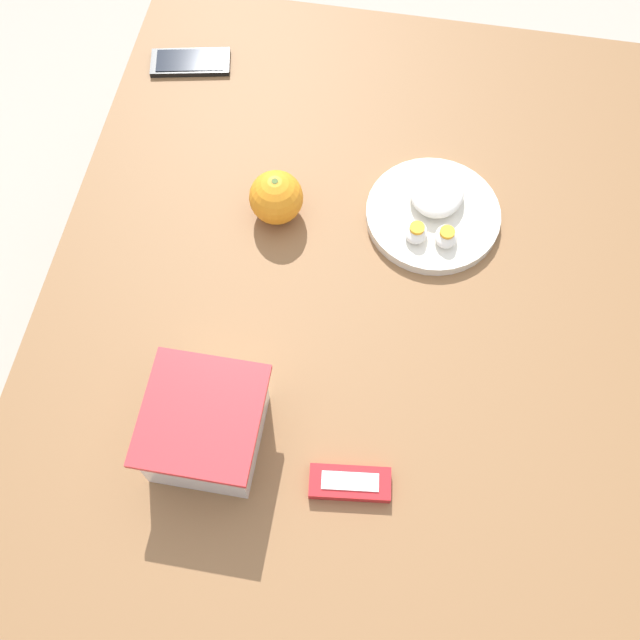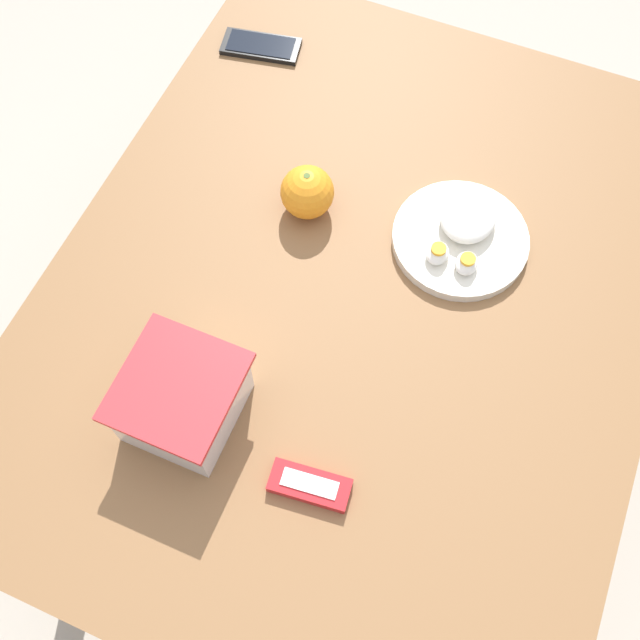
% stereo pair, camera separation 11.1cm
% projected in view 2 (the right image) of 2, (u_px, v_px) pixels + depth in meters
% --- Properties ---
extents(ground_plane, '(10.00, 10.00, 0.00)m').
position_uv_depth(ground_plane, '(344.00, 427.00, 1.81)').
color(ground_plane, '#B2A899').
extents(table, '(1.20, 0.94, 0.71)m').
position_uv_depth(table, '(354.00, 316.00, 1.26)').
color(table, brown).
rests_on(table, ground_plane).
extents(food_container, '(0.17, 0.16, 0.11)m').
position_uv_depth(food_container, '(183.00, 401.00, 1.04)').
color(food_container, white).
rests_on(food_container, table).
extents(orange_fruit, '(0.09, 0.09, 0.09)m').
position_uv_depth(orange_fruit, '(307.00, 192.00, 1.20)').
color(orange_fruit, orange).
rests_on(orange_fruit, table).
extents(rice_plate, '(0.22, 0.22, 0.05)m').
position_uv_depth(rice_plate, '(462.00, 234.00, 1.20)').
color(rice_plate, silver).
rests_on(rice_plate, table).
extents(candy_bar, '(0.06, 0.12, 0.02)m').
position_uv_depth(candy_bar, '(310.00, 485.00, 1.03)').
color(candy_bar, red).
rests_on(candy_bar, table).
extents(cell_phone, '(0.09, 0.15, 0.01)m').
position_uv_depth(cell_phone, '(261.00, 46.00, 1.39)').
color(cell_phone, black).
rests_on(cell_phone, table).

